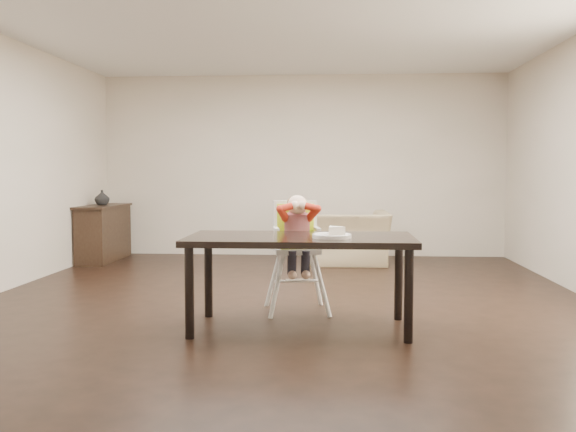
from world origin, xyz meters
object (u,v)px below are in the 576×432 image
at_px(armchair, 347,229).
at_px(high_chair, 297,229).
at_px(dining_table, 300,246).
at_px(sideboard, 104,233).

bearing_deg(armchair, high_chair, 77.43).
relative_size(dining_table, armchair, 1.63).
height_order(dining_table, sideboard, sideboard).
bearing_deg(armchair, dining_table, 80.22).
height_order(high_chair, sideboard, high_chair).
xyz_separation_m(dining_table, sideboard, (-2.99, 3.74, -0.27)).
bearing_deg(high_chair, armchair, 70.44).
xyz_separation_m(high_chair, armchair, (0.52, 2.99, -0.26)).
xyz_separation_m(armchair, sideboard, (-3.44, 0.10, -0.08)).
height_order(dining_table, high_chair, high_chair).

